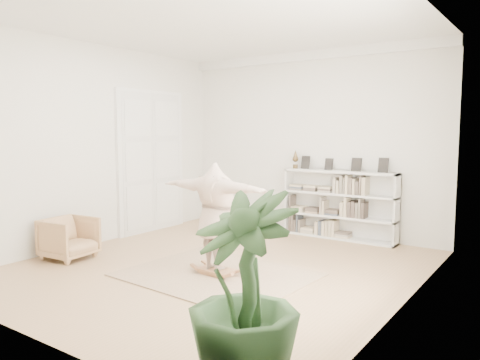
% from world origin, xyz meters
% --- Properties ---
extents(floor, '(6.00, 6.00, 0.00)m').
position_xyz_m(floor, '(0.00, 0.00, 0.00)').
color(floor, '#9E7C51').
rests_on(floor, ground).
extents(room_shell, '(6.00, 6.00, 6.00)m').
position_xyz_m(room_shell, '(0.00, 2.94, 3.51)').
color(room_shell, silver).
rests_on(room_shell, floor).
extents(doors, '(0.09, 1.78, 2.92)m').
position_xyz_m(doors, '(-2.70, 1.30, 1.40)').
color(doors, white).
rests_on(doors, floor).
extents(bookshelf, '(2.20, 0.35, 1.64)m').
position_xyz_m(bookshelf, '(0.74, 2.82, 0.64)').
color(bookshelf, silver).
rests_on(bookshelf, floor).
extents(armchair, '(0.80, 0.78, 0.67)m').
position_xyz_m(armchair, '(-2.24, -1.00, 0.33)').
color(armchair, tan).
rests_on(armchair, floor).
extents(rug, '(2.61, 2.14, 0.02)m').
position_xyz_m(rug, '(0.24, -0.35, 0.01)').
color(rug, tan).
rests_on(rug, floor).
extents(rocker_board, '(0.55, 0.35, 0.11)m').
position_xyz_m(rocker_board, '(0.24, -0.35, 0.07)').
color(rocker_board, brown).
rests_on(rocker_board, rug).
extents(person, '(1.89, 0.62, 1.51)m').
position_xyz_m(person, '(0.24, -0.35, 0.89)').
color(person, '#C8A996').
rests_on(person, rocker_board).
extents(houseplant, '(1.05, 1.05, 1.59)m').
position_xyz_m(houseplant, '(2.22, -2.55, 0.79)').
color(houseplant, '#2A4B25').
rests_on(houseplant, floor).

